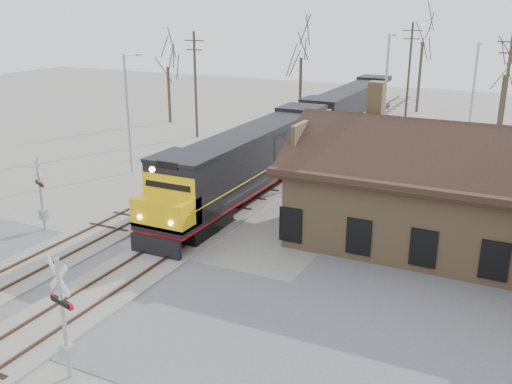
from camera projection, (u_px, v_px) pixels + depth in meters
ground at (99, 294)px, 24.37m from camera, size 140.00×140.00×0.00m
road at (99, 293)px, 24.36m from camera, size 60.00×9.00×0.03m
track_main at (254, 193)px, 37.13m from camera, size 3.40×90.00×0.24m
track_siding at (196, 184)px, 39.02m from camera, size 3.40×90.00×0.24m
depot at (440, 199)px, 28.83m from camera, size 15.20×9.31×7.90m
locomotive_lead at (245, 164)px, 35.31m from camera, size 3.05×20.43×4.54m
locomotive_trailing at (347, 111)px, 52.96m from camera, size 3.05×20.43×4.29m
crossbuck_near at (64, 324)px, 18.29m from camera, size 1.22×0.37×4.33m
crossbuck_far at (41, 197)px, 30.63m from camera, size 1.10×0.57×4.13m
streetlight_a at (129, 107)px, 40.59m from camera, size 0.25×2.04×8.52m
streetlight_b at (386, 95)px, 41.58m from camera, size 0.25×2.04×9.82m
streetlight_c at (474, 88)px, 49.35m from camera, size 0.25×2.04×8.70m
utility_pole_a at (195, 83)px, 51.55m from camera, size 2.00×0.24×9.53m
utility_pole_b at (409, 71)px, 58.10m from camera, size 2.00×0.24×10.09m
utility_pole_c at (505, 96)px, 43.08m from camera, size 2.00×0.24×9.94m
tree_a at (167, 58)px, 57.75m from camera, size 3.81×3.81×9.33m
tree_b at (301, 46)px, 54.47m from camera, size 4.59×4.59×11.25m
tree_c at (424, 30)px, 62.78m from camera, size 5.19×5.19×12.72m
tree_d at (506, 64)px, 50.82m from camera, size 3.83×3.83×9.39m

